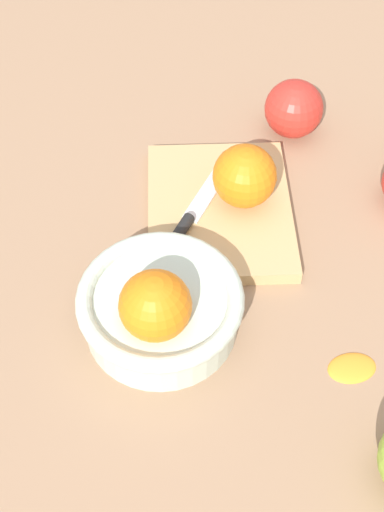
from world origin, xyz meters
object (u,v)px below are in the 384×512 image
bowl (160,307)px  cutting_board (219,210)px  knife (193,212)px  orange_on_board (245,176)px  apple_mid_right (294,109)px

bowl → cutting_board: (0.17, -0.04, -0.03)m
cutting_board → knife: knife is taller
orange_on_board → knife: 0.07m
apple_mid_right → knife: bearing=151.5°
cutting_board → orange_on_board: 0.06m
cutting_board → bowl: bearing=167.2°
bowl → orange_on_board: size_ratio=2.30×
orange_on_board → knife: (-0.04, 0.05, -0.03)m
bowl → apple_mid_right: size_ratio=2.25×
orange_on_board → apple_mid_right: bearing=-17.5°
cutting_board → knife: size_ratio=1.41×
orange_on_board → knife: orange_on_board is taller
cutting_board → apple_mid_right: 0.19m
apple_mid_right → cutting_board: bearing=156.1°
knife → orange_on_board: bearing=-56.1°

